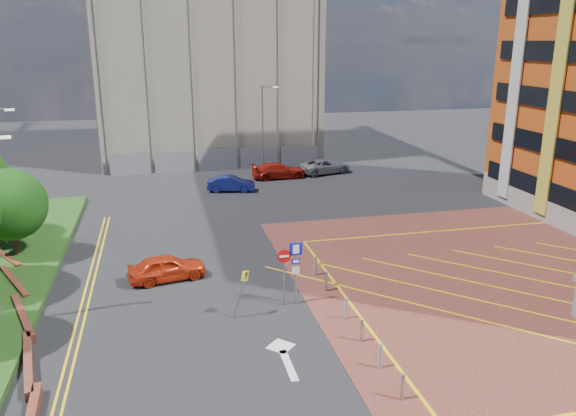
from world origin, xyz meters
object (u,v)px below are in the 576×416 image
object	(u,v)px
warning_sign	(242,288)
lamp_back	(263,126)
car_blue_back	(231,184)
car_silver_back	(325,166)
car_red_left	(167,267)
sign_cluster	(291,265)
tree_c	(10,205)
car_red_back	(279,171)

from	to	relation	value
warning_sign	lamp_back	bearing A→B (deg)	77.44
lamp_back	car_blue_back	xyz separation A→B (m)	(-3.83, -5.89, -3.73)
car_silver_back	car_red_left	bearing A→B (deg)	130.17
car_silver_back	lamp_back	bearing A→B (deg)	60.79
sign_cluster	car_red_left	size ratio (longest dim) A/B	0.81
tree_c	car_blue_back	world-z (taller)	tree_c
car_red_left	car_silver_back	bearing A→B (deg)	-45.63
tree_c	sign_cluster	world-z (taller)	tree_c
tree_c	lamp_back	world-z (taller)	lamp_back
warning_sign	car_silver_back	distance (m)	28.88
car_red_back	car_silver_back	xyz separation A→B (m)	(4.61, 0.90, -0.02)
car_red_back	car_red_left	bearing A→B (deg)	150.89
warning_sign	sign_cluster	bearing A→B (deg)	17.70
car_red_left	car_red_back	distance (m)	22.95
sign_cluster	warning_sign	distance (m)	2.58
sign_cluster	warning_sign	world-z (taller)	sign_cluster
sign_cluster	car_silver_back	world-z (taller)	sign_cluster
sign_cluster	lamp_back	bearing A→B (deg)	82.03
car_red_left	lamp_back	bearing A→B (deg)	-33.17
tree_c	car_silver_back	size ratio (longest dim) A/B	1.01
warning_sign	car_blue_back	xyz separation A→B (m)	(2.36, 21.90, -0.80)
sign_cluster	car_silver_back	xyz separation A→B (m)	(9.30, 25.62, -1.28)
sign_cluster	car_blue_back	bearing A→B (deg)	90.13
warning_sign	car_red_back	world-z (taller)	warning_sign
sign_cluster	car_silver_back	size ratio (longest dim) A/B	0.66
sign_cluster	car_red_left	world-z (taller)	sign_cluster
car_blue_back	car_silver_back	distance (m)	10.37
tree_c	car_red_left	world-z (taller)	tree_c
car_blue_back	car_red_back	bearing A→B (deg)	-40.48
warning_sign	car_silver_back	world-z (taller)	warning_sign
car_blue_back	car_red_back	size ratio (longest dim) A/B	0.80
lamp_back	sign_cluster	size ratio (longest dim) A/B	2.50
sign_cluster	car_red_left	bearing A→B (deg)	143.08
tree_c	sign_cluster	distance (m)	16.53
tree_c	lamp_back	size ratio (longest dim) A/B	0.61
warning_sign	car_blue_back	size ratio (longest dim) A/B	0.58
lamp_back	car_silver_back	xyz separation A→B (m)	(5.51, -1.39, -3.68)
lamp_back	car_silver_back	size ratio (longest dim) A/B	1.64
lamp_back	car_silver_back	world-z (taller)	lamp_back
sign_cluster	warning_sign	bearing A→B (deg)	-162.30
warning_sign	car_blue_back	world-z (taller)	warning_sign
sign_cluster	car_blue_back	world-z (taller)	sign_cluster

